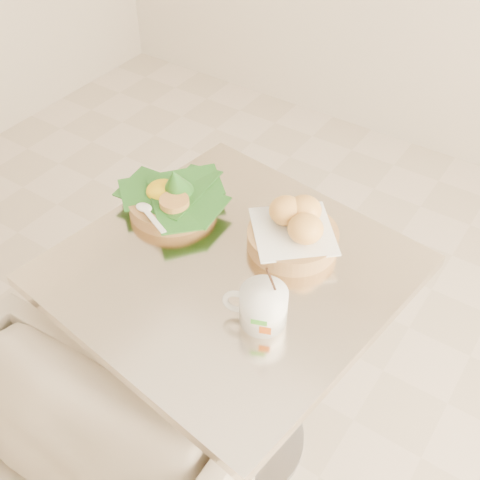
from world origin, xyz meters
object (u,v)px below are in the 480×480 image
Objects in this scene: rice_basket at (172,197)px; bread_basket at (295,230)px; coffee_mug at (262,306)px; cafe_table at (231,328)px.

rice_basket is 1.06× the size of bread_basket.
coffee_mug is (0.38, -0.18, 0.01)m from rice_basket.
bread_basket is 0.24m from coffee_mug.
rice_basket reaches higher than bread_basket.
coffee_mug is (0.14, -0.09, 0.27)m from cafe_table.
cafe_table is at bearing -20.25° from rice_basket.
cafe_table is 0.31m from bread_basket.
coffee_mug is (0.06, -0.23, 0.00)m from bread_basket.
rice_basket is at bearing 154.85° from coffee_mug.
cafe_table is 3.09× the size of bread_basket.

